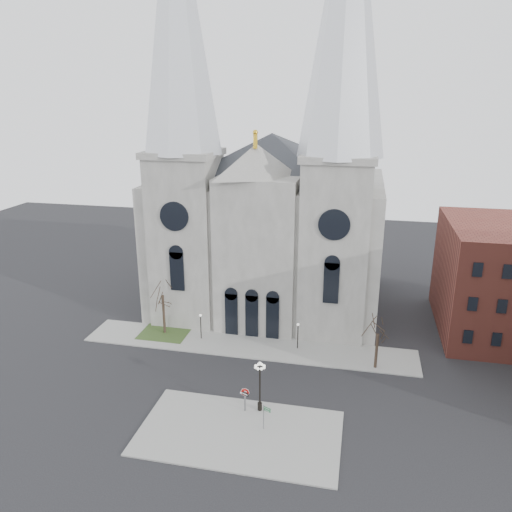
% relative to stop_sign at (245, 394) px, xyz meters
% --- Properties ---
extents(ground, '(160.00, 160.00, 0.00)m').
position_rel_stop_sign_xyz_m(ground, '(-2.78, 1.75, -1.89)').
color(ground, black).
rests_on(ground, ground).
extents(sidewalk_near, '(18.00, 10.00, 0.14)m').
position_rel_stop_sign_xyz_m(sidewalk_near, '(0.22, -3.25, -1.82)').
color(sidewalk_near, gray).
rests_on(sidewalk_near, ground).
extents(sidewalk_far, '(40.00, 6.00, 0.14)m').
position_rel_stop_sign_xyz_m(sidewalk_far, '(-2.78, 12.75, -1.82)').
color(sidewalk_far, gray).
rests_on(sidewalk_far, ground).
extents(grass_patch, '(6.00, 5.00, 0.18)m').
position_rel_stop_sign_xyz_m(grass_patch, '(-13.78, 13.75, -1.80)').
color(grass_patch, '#2D461E').
rests_on(grass_patch, ground).
extents(cathedral, '(33.00, 26.66, 54.00)m').
position_rel_stop_sign_xyz_m(cathedral, '(-2.78, 24.61, 16.59)').
color(cathedral, gray).
rests_on(cathedral, ground).
extents(bg_building_brick, '(14.00, 18.00, 14.00)m').
position_rel_stop_sign_xyz_m(bg_building_brick, '(27.22, 23.75, 5.11)').
color(bg_building_brick, brown).
rests_on(bg_building_brick, ground).
extents(tree_left, '(3.20, 3.20, 7.50)m').
position_rel_stop_sign_xyz_m(tree_left, '(-13.78, 13.75, 3.69)').
color(tree_left, black).
rests_on(tree_left, ground).
extents(tree_right, '(3.20, 3.20, 6.00)m').
position_rel_stop_sign_xyz_m(tree_right, '(12.22, 10.75, 2.58)').
color(tree_right, black).
rests_on(tree_right, ground).
extents(ped_lamp_left, '(0.32, 0.32, 3.26)m').
position_rel_stop_sign_xyz_m(ped_lamp_left, '(-8.78, 13.25, 0.44)').
color(ped_lamp_left, black).
rests_on(ped_lamp_left, sidewalk_far).
extents(ped_lamp_right, '(0.32, 0.32, 3.26)m').
position_rel_stop_sign_xyz_m(ped_lamp_right, '(3.22, 13.25, 0.44)').
color(ped_lamp_right, black).
rests_on(ped_lamp_right, sidewalk_far).
extents(stop_sign, '(0.82, 0.38, 2.45)m').
position_rel_stop_sign_xyz_m(stop_sign, '(0.00, 0.00, 0.00)').
color(stop_sign, slate).
rests_on(stop_sign, sidewalk_near).
extents(globe_lamp, '(1.33, 1.33, 5.18)m').
position_rel_stop_sign_xyz_m(globe_lamp, '(1.33, 0.38, 1.51)').
color(globe_lamp, black).
rests_on(globe_lamp, sidewalk_near).
extents(one_way_sign, '(0.89, 0.41, 2.16)m').
position_rel_stop_sign_xyz_m(one_way_sign, '(-0.05, -0.09, -0.29)').
color(one_way_sign, slate).
rests_on(one_way_sign, sidewalk_near).
extents(street_name_sign, '(0.74, 0.36, 2.49)m').
position_rel_stop_sign_xyz_m(street_name_sign, '(2.33, -2.37, -0.29)').
color(street_name_sign, slate).
rests_on(street_name_sign, sidewalk_near).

